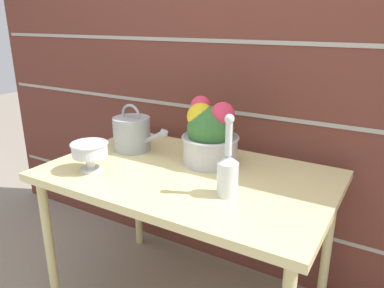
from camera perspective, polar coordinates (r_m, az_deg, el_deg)
brick_wall at (r=1.99m, az=6.71°, el=10.13°), size 3.60×0.08×2.20m
patio_table at (r=1.69m, az=-0.69°, el=-6.37°), size 1.27×0.79×0.74m
watering_can at (r=1.94m, az=-9.06°, el=1.63°), size 0.33×0.19×0.24m
crystal_pedestal_bowl at (r=1.71m, az=-15.32°, el=-1.06°), size 0.17×0.17×0.13m
flower_planter at (r=1.73m, az=2.72°, el=1.49°), size 0.27×0.27×0.31m
glass_decanter at (r=1.42m, az=5.46°, el=-4.10°), size 0.08×0.08×0.32m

